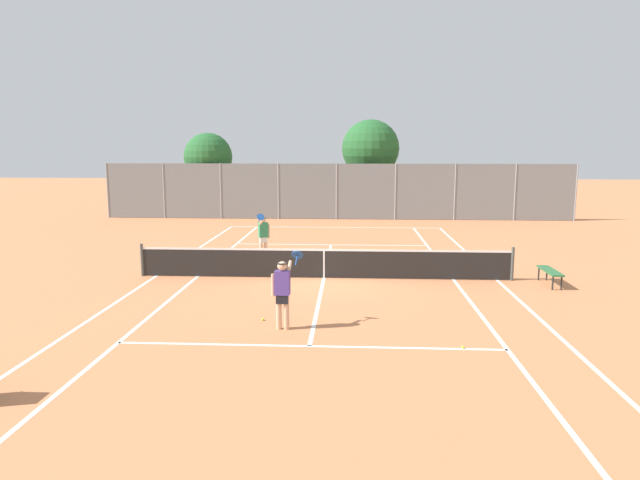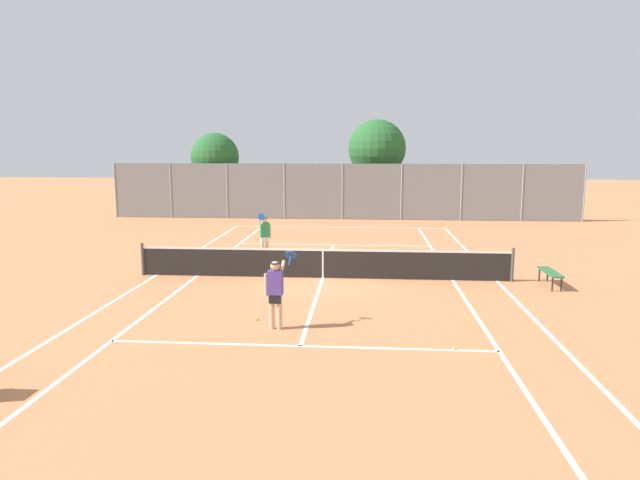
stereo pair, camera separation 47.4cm
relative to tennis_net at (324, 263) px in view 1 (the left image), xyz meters
name	(u,v)px [view 1 (the left image)]	position (x,y,z in m)	size (l,w,h in m)	color
ground_plane	(324,278)	(0.00, 0.00, -0.51)	(120.00, 120.00, 0.00)	#CC7A4C
court_line_markings	(324,278)	(0.00, 0.00, -0.51)	(11.10, 23.90, 0.01)	white
tennis_net	(324,263)	(0.00, 0.00, 0.00)	(12.00, 0.10, 1.07)	#474C47
player_near_side	(283,290)	(-0.70, -5.27, 0.42)	(0.71, 0.72, 1.77)	#D8A884
player_far_left	(263,234)	(-2.44, 3.13, 0.42)	(0.43, 0.90, 1.77)	beige
loose_tennis_ball_0	(263,319)	(-1.26, -4.65, -0.48)	(0.07, 0.07, 0.07)	#D1DB33
loose_tennis_ball_1	(463,347)	(3.21, -6.37, -0.48)	(0.07, 0.07, 0.07)	#D1DB33
courtside_bench	(550,272)	(6.94, -0.54, -0.10)	(0.36, 1.50, 0.47)	#2D6638
back_fence	(337,191)	(0.00, 15.35, 1.13)	(27.42, 0.08, 3.27)	gray
tree_behind_left	(209,158)	(-7.88, 16.87, 3.01)	(2.94, 2.94, 5.07)	brown
tree_behind_right	(370,150)	(2.01, 17.68, 3.52)	(3.53, 3.53, 5.88)	brown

